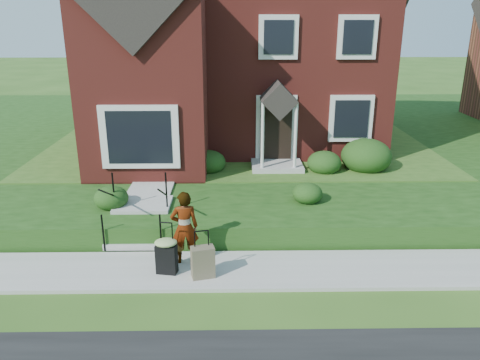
{
  "coord_description": "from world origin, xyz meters",
  "views": [
    {
      "loc": [
        -0.21,
        -8.81,
        5.11
      ],
      "look_at": [
        -0.03,
        2.0,
        1.39
      ],
      "focal_mm": 35.0,
      "sensor_mm": 36.0,
      "label": 1
    }
  ],
  "objects_px": {
    "suitcase_olive": "(203,262)",
    "suitcase_black": "(166,254)",
    "woman": "(185,227)",
    "front_steps": "(140,218)"
  },
  "relations": [
    {
      "from": "front_steps",
      "to": "suitcase_olive",
      "type": "height_order",
      "value": "front_steps"
    },
    {
      "from": "suitcase_black",
      "to": "suitcase_olive",
      "type": "distance_m",
      "value": 0.79
    },
    {
      "from": "suitcase_black",
      "to": "suitcase_olive",
      "type": "relative_size",
      "value": 1.11
    },
    {
      "from": "front_steps",
      "to": "suitcase_olive",
      "type": "distance_m",
      "value": 2.74
    },
    {
      "from": "front_steps",
      "to": "suitcase_olive",
      "type": "bearing_deg",
      "value": -52.28
    },
    {
      "from": "suitcase_black",
      "to": "suitcase_olive",
      "type": "height_order",
      "value": "suitcase_black"
    },
    {
      "from": "woman",
      "to": "suitcase_olive",
      "type": "bearing_deg",
      "value": 111.95
    },
    {
      "from": "suitcase_olive",
      "to": "suitcase_black",
      "type": "bearing_deg",
      "value": 152.43
    },
    {
      "from": "woman",
      "to": "suitcase_black",
      "type": "height_order",
      "value": "woman"
    },
    {
      "from": "woman",
      "to": "suitcase_olive",
      "type": "relative_size",
      "value": 1.61
    }
  ]
}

